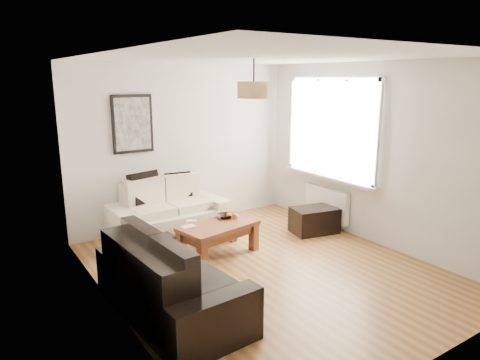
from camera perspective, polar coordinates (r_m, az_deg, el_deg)
floor at (r=5.65m, az=3.43°, el=-11.60°), size 4.50×4.50×0.00m
ceiling at (r=5.13m, az=3.84°, el=15.75°), size 3.80×4.50×0.00m
wall_back at (r=7.14m, az=-7.35°, el=4.50°), size 3.80×0.04×2.60m
wall_front at (r=3.76m, az=24.81°, el=-4.63°), size 3.80×0.04×2.60m
wall_left at (r=4.39m, az=-16.59°, el=-1.48°), size 0.04×4.50×2.60m
wall_right at (r=6.55m, az=17.04°, el=3.24°), size 0.04×4.50×2.60m
window_bay at (r=7.01m, az=11.95°, el=6.64°), size 0.14×1.90×1.60m
radiator at (r=7.22m, az=11.26°, el=-3.04°), size 0.10×0.90×0.52m
poster at (r=6.73m, az=-13.89°, el=7.13°), size 0.62×0.04×0.87m
pendant_shade at (r=5.37m, az=1.80°, el=11.71°), size 0.40×0.40×0.20m
loveseat_cream at (r=6.70m, az=-9.33°, el=-3.87°), size 1.72×0.97×0.84m
sofa_leather at (r=4.59m, az=-8.99°, el=-12.37°), size 1.02×1.91×0.80m
coffee_table at (r=6.02m, az=-2.84°, el=-7.73°), size 1.15×0.76×0.44m
ottoman at (r=6.94m, az=9.70°, el=-5.19°), size 0.77×0.58×0.40m
cushion_left at (r=6.69m, az=-12.36°, el=-0.97°), size 0.49×0.25×0.47m
cushion_right at (r=6.91m, az=-8.06°, el=-0.64°), size 0.41×0.19×0.40m
fruit_bowl at (r=6.19m, az=-1.97°, el=-4.72°), size 0.28×0.28×0.05m
orange_a at (r=6.13m, az=-0.42°, el=-4.76°), size 0.06×0.06×0.06m
orange_b at (r=6.18m, az=-0.76°, el=-4.61°), size 0.08×0.08×0.07m
orange_c at (r=6.17m, az=-1.44°, el=-4.66°), size 0.09×0.09×0.08m
papers at (r=5.88m, az=-6.74°, el=-6.07°), size 0.19×0.14×0.01m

